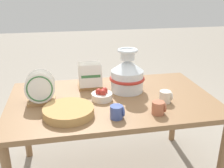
# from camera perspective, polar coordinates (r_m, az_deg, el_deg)

# --- Properties ---
(display_table) EXTENTS (1.48, 0.90, 0.69)m
(display_table) POSITION_cam_1_polar(r_m,az_deg,el_deg) (1.94, -0.00, -4.95)
(display_table) COLOR olive
(display_table) RESTS_ON ground_plane
(ceramic_vase) EXTENTS (0.27, 0.27, 0.33)m
(ceramic_vase) POSITION_cam_1_polar(r_m,az_deg,el_deg) (2.00, 3.33, 2.16)
(ceramic_vase) COLOR silver
(ceramic_vase) RESTS_ON display_table
(dish_rack_round_plates) EXTENTS (0.20, 0.16, 0.22)m
(dish_rack_round_plates) POSITION_cam_1_polar(r_m,az_deg,el_deg) (1.86, -15.31, -1.27)
(dish_rack_round_plates) COLOR tan
(dish_rack_round_plates) RESTS_ON display_table
(dish_rack_square_plates) EXTENTS (0.19, 0.16, 0.20)m
(dish_rack_square_plates) POSITION_cam_1_polar(r_m,az_deg,el_deg) (2.08, -4.78, 1.25)
(dish_rack_square_plates) COLOR tan
(dish_rack_square_plates) RESTS_ON display_table
(wicker_charger_stack) EXTENTS (0.32, 0.32, 0.05)m
(wicker_charger_stack) POSITION_cam_1_polar(r_m,az_deg,el_deg) (1.68, -9.43, -5.89)
(wicker_charger_stack) COLOR tan
(wicker_charger_stack) RESTS_ON display_table
(mug_cream_glaze) EXTENTS (0.09, 0.08, 0.08)m
(mug_cream_glaze) POSITION_cam_1_polar(r_m,az_deg,el_deg) (1.87, 11.59, -2.72)
(mug_cream_glaze) COLOR silver
(mug_cream_glaze) RESTS_ON display_table
(mug_terracotta_glaze) EXTENTS (0.09, 0.08, 0.08)m
(mug_terracotta_glaze) POSITION_cam_1_polar(r_m,az_deg,el_deg) (1.70, 10.12, -5.11)
(mug_terracotta_glaze) COLOR #B76647
(mug_terracotta_glaze) RESTS_ON display_table
(mug_cobalt_glaze) EXTENTS (0.09, 0.08, 0.08)m
(mug_cobalt_glaze) POSITION_cam_1_polar(r_m,az_deg,el_deg) (1.62, 1.13, -6.12)
(mug_cobalt_glaze) COLOR #42569E
(mug_cobalt_glaze) RESTS_ON display_table
(fruit_bowl) EXTENTS (0.15, 0.15, 0.09)m
(fruit_bowl) POSITION_cam_1_polar(r_m,az_deg,el_deg) (1.87, -2.21, -2.49)
(fruit_bowl) COLOR white
(fruit_bowl) RESTS_ON display_table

